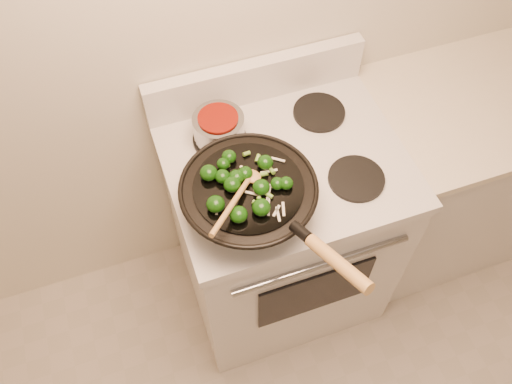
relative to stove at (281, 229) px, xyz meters
name	(u,v)px	position (x,y,z in m)	size (l,w,h in m)	color
stove	(281,229)	(0.00, 0.00, 0.00)	(0.78, 0.67, 1.08)	silver
counter_unit	(452,172)	(0.79, 0.03, -0.01)	(0.83, 0.62, 0.91)	silver
wok	(250,198)	(-0.18, -0.16, 0.53)	(0.40, 0.65, 0.25)	black
stirfry	(242,184)	(-0.20, -0.15, 0.60)	(0.27, 0.27, 0.05)	#0E3308
wooden_spoon	(240,192)	(-0.21, -0.18, 0.61)	(0.22, 0.23, 0.08)	#AB7D43
saucepan	(219,128)	(-0.18, 0.15, 0.51)	(0.17, 0.27, 0.10)	gray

